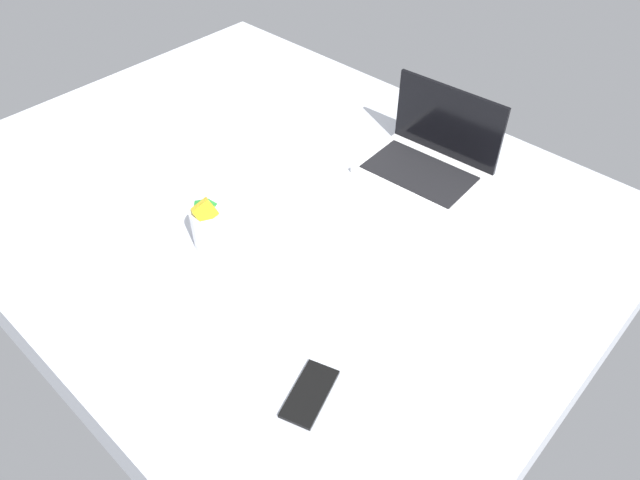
% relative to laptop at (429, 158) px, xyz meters
% --- Properties ---
extents(bed_mattress, '(1.80, 1.40, 0.18)m').
position_rel_laptop_xyz_m(bed_mattress, '(-0.26, -0.37, -0.13)').
color(bed_mattress, '#B7BCC6').
rests_on(bed_mattress, ground).
extents(laptop, '(0.34, 0.25, 0.23)m').
position_rel_laptop_xyz_m(laptop, '(0.00, 0.00, 0.00)').
color(laptop, silver).
rests_on(laptop, bed_mattress).
extents(snack_cup, '(0.09, 0.10, 0.15)m').
position_rel_laptop_xyz_m(snack_cup, '(-0.22, -0.61, 0.02)').
color(snack_cup, silver).
rests_on(snack_cup, bed_mattress).
extents(cell_phone, '(0.11, 0.15, 0.01)m').
position_rel_laptop_xyz_m(cell_phone, '(0.26, -0.76, -0.04)').
color(cell_phone, black).
rests_on(cell_phone, bed_mattress).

